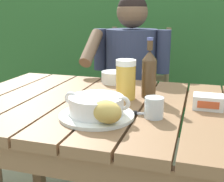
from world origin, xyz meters
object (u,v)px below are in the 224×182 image
Objects in this scene: person_eating at (129,76)px; serving_plate at (97,115)px; beer_bottle at (149,73)px; water_glass_small at (154,108)px; chair_near_diner at (136,102)px; butter_tub at (208,102)px; diner_bowl at (115,77)px; bread_roll at (107,112)px; beer_glass at (126,79)px; soup_bowl at (96,105)px; table_knife at (136,113)px.

serving_plate is (0.09, -0.84, 0.04)m from person_eating.
water_glass_small is at bearing -75.90° from beer_bottle.
butter_tub is (0.46, -0.83, 0.29)m from chair_near_diner.
serving_plate is 0.43m from butter_tub.
diner_bowl is (0.00, -0.53, 0.29)m from chair_near_diner.
beer_bottle is 0.27m from water_glass_small.
bread_roll is 0.80× the size of beer_glass.
person_eating is 0.62m from beer_glass.
butter_tub is (0.37, 0.21, 0.02)m from serving_plate.
chair_near_diner reaches higher than serving_plate.
butter_tub is at bearing -6.20° from beer_glass.
bread_roll reaches higher than soup_bowl.
soup_bowl is at bearing -99.38° from beer_glass.
chair_near_diner is at bearing 94.64° from serving_plate.
serving_plate is at bearing -112.86° from beer_bottle.
table_knife is 0.49m from diner_bowl.
table_knife is (0.13, 0.07, -0.04)m from soup_bowl.
serving_plate is at bearing -164.77° from water_glass_small.
diner_bowl is at bearing 104.00° from bread_roll.
bread_roll is 0.16m from table_knife.
person_eating is 16.56× the size of water_glass_small.
water_glass_small is 0.54× the size of diner_bowl.
water_glass_small is at bearing 42.63° from bread_roll.
soup_bowl is 0.33m from beer_bottle.
bread_roll is 0.42m from butter_tub.
beer_bottle is (0.13, 0.30, 0.06)m from soup_bowl.
table_knife is at bearing -149.84° from butter_tub.
diner_bowl is at bearing -89.50° from person_eating.
soup_bowl is 0.15m from table_knife.
chair_near_diner is 1.09m from soup_bowl.
water_glass_small is 0.53m from diner_bowl.
serving_plate is 0.14m from table_knife.
beer_glass reaches higher than water_glass_small.
chair_near_diner is 1.03m from table_knife.
beer_bottle is at bearing 89.51° from table_knife.
beer_bottle is at bearing 159.15° from butter_tub.
beer_bottle is at bearing 67.14° from soup_bowl.
butter_tub is (0.24, -0.09, -0.08)m from beer_bottle.
water_glass_small is 0.07m from table_knife.
diner_bowl is (-0.14, 0.58, -0.02)m from bread_roll.
person_eating is at bearing 95.92° from serving_plate.
person_eating is at bearing 109.38° from water_glass_small.
chair_near_diner and beer_bottle have the same top height.
person_eating is 5.05× the size of soup_bowl.
soup_bowl is at bearing 130.60° from bread_roll.
bread_roll is 0.60m from diner_bowl.
person_eating is 11.02× the size of butter_tub.
water_glass_small is at bearing -138.54° from butter_tub.
chair_near_diner is 3.94× the size of beer_bottle.
serving_plate is 0.52m from diner_bowl.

